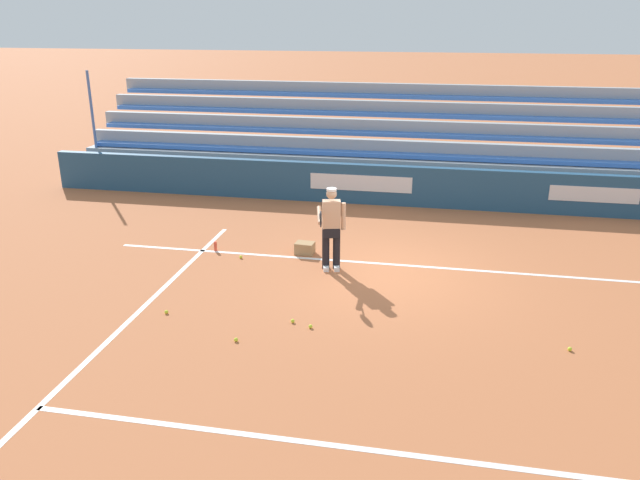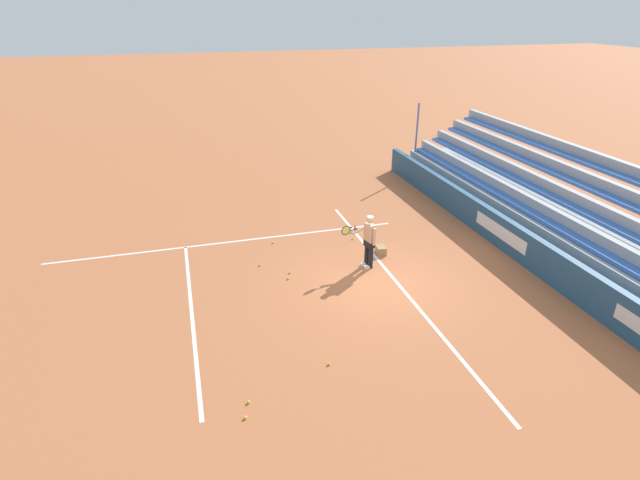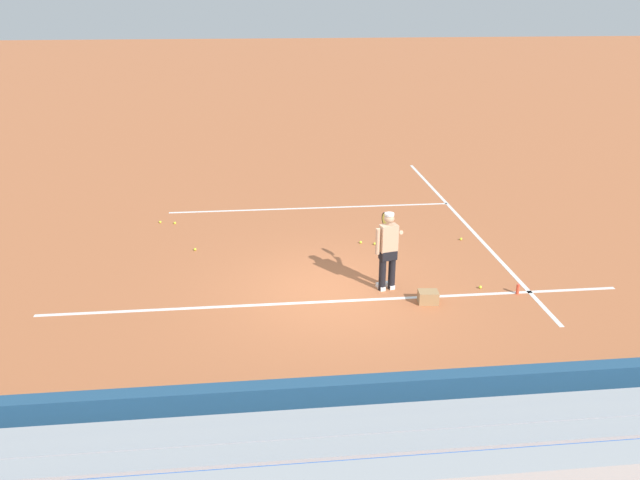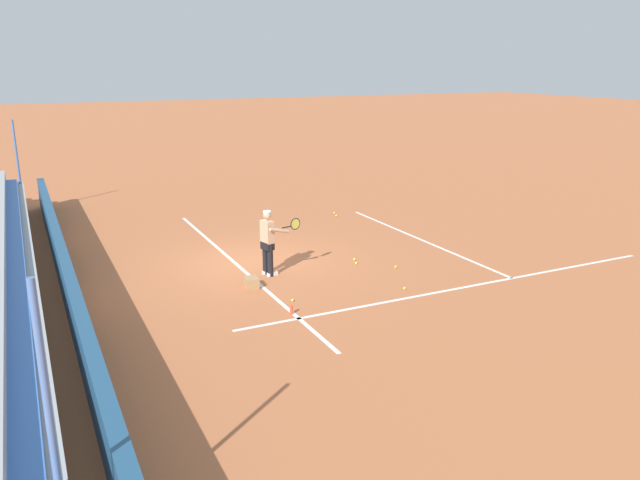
% 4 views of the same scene
% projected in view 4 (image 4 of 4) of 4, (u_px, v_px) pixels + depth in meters
% --- Properties ---
extents(ground_plane, '(160.00, 160.00, 0.00)m').
position_uv_depth(ground_plane, '(255.00, 263.00, 17.25)').
color(ground_plane, '#B7663D').
extents(court_baseline_white, '(12.00, 0.10, 0.01)m').
position_uv_depth(court_baseline_white, '(238.00, 265.00, 17.03)').
color(court_baseline_white, white).
rests_on(court_baseline_white, ground).
extents(court_sideline_white, '(0.10, 12.00, 0.01)m').
position_uv_depth(court_sideline_white, '(465.00, 287.00, 15.37)').
color(court_sideline_white, white).
rests_on(court_sideline_white, ground).
extents(court_service_line_white, '(8.22, 0.10, 0.01)m').
position_uv_depth(court_service_line_white, '(420.00, 239.00, 19.56)').
color(court_service_line_white, white).
rests_on(court_service_line_white, ground).
extents(back_wall_sponsor_board, '(20.51, 0.25, 1.10)m').
position_uv_depth(back_wall_sponsor_board, '(63.00, 268.00, 15.04)').
color(back_wall_sponsor_board, navy).
rests_on(back_wall_sponsor_board, ground).
extents(tennis_player, '(0.59, 1.06, 1.71)m').
position_uv_depth(tennis_player, '(268.00, 242.00, 16.03)').
color(tennis_player, black).
rests_on(tennis_player, ground).
extents(ball_box_cardboard, '(0.43, 0.33, 0.26)m').
position_uv_depth(ball_box_cardboard, '(252.00, 283.00, 15.30)').
color(ball_box_cardboard, '#A87F51').
rests_on(ball_box_cardboard, ground).
extents(tennis_ball_far_left, '(0.07, 0.07, 0.07)m').
position_uv_depth(tennis_ball_far_left, '(354.00, 259.00, 17.46)').
color(tennis_ball_far_left, '#CCE533').
rests_on(tennis_ball_far_left, ground).
extents(tennis_ball_midcourt, '(0.07, 0.07, 0.07)m').
position_uv_depth(tennis_ball_midcourt, '(334.00, 213.00, 22.87)').
color(tennis_ball_midcourt, '#CCE533').
rests_on(tennis_ball_midcourt, ground).
extents(tennis_ball_on_baseline, '(0.07, 0.07, 0.07)m').
position_uv_depth(tennis_ball_on_baseline, '(405.00, 288.00, 15.20)').
color(tennis_ball_on_baseline, '#CCE533').
rests_on(tennis_ball_on_baseline, ground).
extents(tennis_ball_far_right, '(0.07, 0.07, 0.07)m').
position_uv_depth(tennis_ball_far_right, '(336.00, 216.00, 22.46)').
color(tennis_ball_far_right, '#CCE533').
rests_on(tennis_ball_far_right, ground).
extents(tennis_ball_by_box, '(0.07, 0.07, 0.07)m').
position_uv_depth(tennis_ball_by_box, '(396.00, 267.00, 16.81)').
color(tennis_ball_by_box, '#CCE533').
rests_on(tennis_ball_by_box, ground).
extents(tennis_ball_near_player, '(0.07, 0.07, 0.07)m').
position_uv_depth(tennis_ball_near_player, '(356.00, 263.00, 17.12)').
color(tennis_ball_near_player, '#CCE533').
rests_on(tennis_ball_near_player, ground).
extents(tennis_ball_stray_back, '(0.07, 0.07, 0.07)m').
position_uv_depth(tennis_ball_stray_back, '(292.00, 300.00, 14.44)').
color(tennis_ball_stray_back, '#CCE533').
rests_on(tennis_ball_stray_back, ground).
extents(tennis_ball_toward_net, '(0.07, 0.07, 0.07)m').
position_uv_depth(tennis_ball_toward_net, '(294.00, 226.00, 21.02)').
color(tennis_ball_toward_net, '#CCE533').
rests_on(tennis_ball_toward_net, ground).
extents(water_bottle, '(0.07, 0.07, 0.22)m').
position_uv_depth(water_bottle, '(291.00, 310.00, 13.68)').
color(water_bottle, '#EA4C33').
rests_on(water_bottle, ground).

